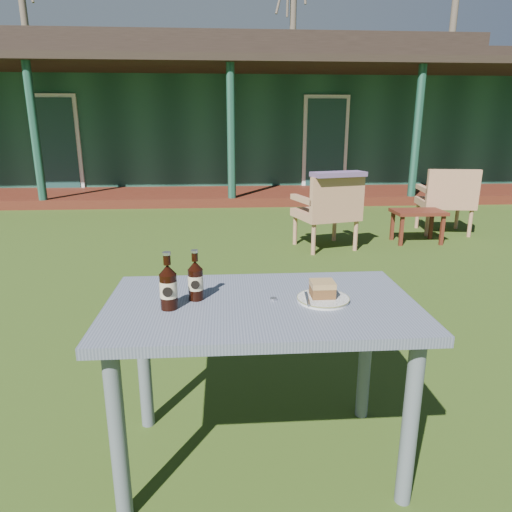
{
  "coord_description": "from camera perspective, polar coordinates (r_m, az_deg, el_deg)",
  "views": [
    {
      "loc": [
        -0.14,
        -3.25,
        1.38
      ],
      "look_at": [
        0.0,
        -1.3,
        0.82
      ],
      "focal_mm": 32.0,
      "sensor_mm": 36.0,
      "label": 1
    }
  ],
  "objects": [
    {
      "name": "ground",
      "position": [
        3.53,
        -1.48,
        -7.06
      ],
      "size": [
        80.0,
        80.0,
        0.0
      ],
      "primitive_type": "plane",
      "color": "#334916"
    },
    {
      "name": "pavilion",
      "position": [
        12.64,
        -3.52,
        16.9
      ],
      "size": [
        15.8,
        8.3,
        3.45
      ],
      "color": "#1A4535",
      "rests_on": "ground"
    },
    {
      "name": "tree_left",
      "position": [
        22.52,
        -26.87,
        24.22
      ],
      "size": [
        0.28,
        0.28,
        10.5
      ],
      "primitive_type": "cylinder",
      "color": "brown",
      "rests_on": "ground"
    },
    {
      "name": "tree_mid",
      "position": [
        22.23,
        4.59,
        24.56
      ],
      "size": [
        0.28,
        0.28,
        9.5
      ],
      "primitive_type": "cylinder",
      "color": "brown",
      "rests_on": "ground"
    },
    {
      "name": "tree_right",
      "position": [
        22.8,
        23.43,
        25.11
      ],
      "size": [
        0.28,
        0.28,
        11.0
      ],
      "primitive_type": "cylinder",
      "color": "brown",
      "rests_on": "ground"
    },
    {
      "name": "cafe_table",
      "position": [
        1.82,
        0.66,
        -8.72
      ],
      "size": [
        1.2,
        0.7,
        0.72
      ],
      "color": "slate",
      "rests_on": "ground"
    },
    {
      "name": "plate",
      "position": [
        1.8,
        8.39,
        -5.32
      ],
      "size": [
        0.2,
        0.2,
        0.01
      ],
      "color": "silver",
      "rests_on": "cafe_table"
    },
    {
      "name": "cake_slice",
      "position": [
        1.8,
        8.3,
        -4.06
      ],
      "size": [
        0.09,
        0.09,
        0.06
      ],
      "color": "brown",
      "rests_on": "plate"
    },
    {
      "name": "fork",
      "position": [
        1.78,
        6.41,
        -5.28
      ],
      "size": [
        0.02,
        0.14,
        0.0
      ],
      "primitive_type": "cube",
      "rotation": [
        0.0,
        0.0,
        -0.09
      ],
      "color": "silver",
      "rests_on": "plate"
    },
    {
      "name": "cola_bottle_near",
      "position": [
        1.79,
        -7.56,
        -2.99
      ],
      "size": [
        0.06,
        0.06,
        0.2
      ],
      "color": "black",
      "rests_on": "cafe_table"
    },
    {
      "name": "cola_bottle_far",
      "position": [
        1.71,
        -10.9,
        -3.75
      ],
      "size": [
        0.07,
        0.07,
        0.22
      ],
      "color": "black",
      "rests_on": "cafe_table"
    },
    {
      "name": "bottle_cap",
      "position": [
        1.8,
        2.2,
        -5.39
      ],
      "size": [
        0.03,
        0.03,
        0.01
      ],
      "primitive_type": "cylinder",
      "color": "silver",
      "rests_on": "cafe_table"
    },
    {
      "name": "armchair_left",
      "position": [
        5.28,
        9.13,
        5.93
      ],
      "size": [
        0.77,
        0.74,
        0.86
      ],
      "color": "#B07A58",
      "rests_on": "ground"
    },
    {
      "name": "armchair_right",
      "position": [
        6.5,
        22.8,
        6.76
      ],
      "size": [
        0.72,
        0.69,
        0.86
      ],
      "color": "#B07A58",
      "rests_on": "ground"
    },
    {
      "name": "floral_throw",
      "position": [
        5.08,
        10.27,
        10.04
      ],
      "size": [
        0.63,
        0.38,
        0.05
      ],
      "primitive_type": "cube",
      "rotation": [
        0.0,
        0.0,
        3.41
      ],
      "color": "#654B76",
      "rests_on": "armchair_left"
    },
    {
      "name": "side_table",
      "position": [
        5.89,
        19.59,
        4.85
      ],
      "size": [
        0.6,
        0.4,
        0.4
      ],
      "color": "#511F13",
      "rests_on": "ground"
    }
  ]
}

